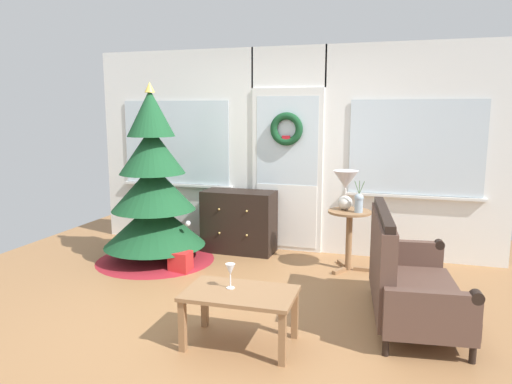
% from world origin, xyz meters
% --- Properties ---
extents(ground_plane, '(6.76, 6.76, 0.00)m').
position_xyz_m(ground_plane, '(0.00, 0.00, 0.00)').
color(ground_plane, '#996B42').
extents(back_wall_with_door, '(5.20, 0.19, 2.55)m').
position_xyz_m(back_wall_with_door, '(0.00, 2.08, 1.28)').
color(back_wall_with_door, white).
rests_on(back_wall_with_door, ground).
extents(christmas_tree, '(1.40, 1.40, 2.10)m').
position_xyz_m(christmas_tree, '(-1.40, 1.15, 0.78)').
color(christmas_tree, '#4C331E').
rests_on(christmas_tree, ground).
extents(dresser_cabinet, '(0.91, 0.46, 0.78)m').
position_xyz_m(dresser_cabinet, '(-0.55, 1.79, 0.39)').
color(dresser_cabinet, black).
rests_on(dresser_cabinet, ground).
extents(settee_sofa, '(0.86, 1.51, 0.96)m').
position_xyz_m(settee_sofa, '(1.45, 0.28, 0.38)').
color(settee_sofa, black).
rests_on(settee_sofa, ground).
extents(side_table, '(0.50, 0.48, 0.68)m').
position_xyz_m(side_table, '(0.85, 1.48, 0.48)').
color(side_table, '#8E6642').
rests_on(side_table, ground).
extents(table_lamp, '(0.28, 0.28, 0.44)m').
position_xyz_m(table_lamp, '(0.79, 1.52, 0.96)').
color(table_lamp, silver).
rests_on(table_lamp, side_table).
extents(flower_vase, '(0.11, 0.10, 0.35)m').
position_xyz_m(flower_vase, '(0.95, 1.42, 0.80)').
color(flower_vase, '#99ADBC').
rests_on(flower_vase, side_table).
extents(coffee_table, '(0.85, 0.54, 0.43)m').
position_xyz_m(coffee_table, '(0.26, -0.54, 0.36)').
color(coffee_table, '#8E6642').
rests_on(coffee_table, ground).
extents(wine_glass, '(0.08, 0.08, 0.20)m').
position_xyz_m(wine_glass, '(0.17, -0.50, 0.57)').
color(wine_glass, silver).
rests_on(wine_glass, coffee_table).
extents(gift_box, '(0.22, 0.20, 0.22)m').
position_xyz_m(gift_box, '(-0.93, 0.87, 0.11)').
color(gift_box, red).
rests_on(gift_box, ground).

